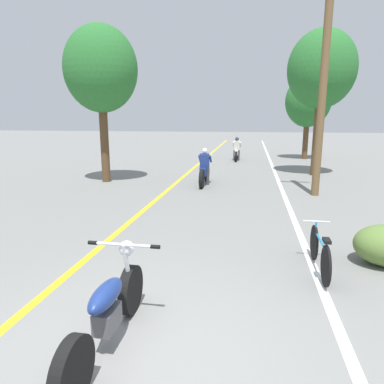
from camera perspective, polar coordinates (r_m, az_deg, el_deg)
ground_plane at (r=4.02m, az=-9.67°, el=-25.61°), size 120.00×120.00×0.00m
lane_stripe_center at (r=15.54m, az=-0.77°, el=3.14°), size 0.14×48.00×0.01m
lane_stripe_edge at (r=15.32m, az=13.87°, el=2.65°), size 0.14×48.00×0.01m
utility_pole at (r=11.61m, az=20.98°, el=15.86°), size 1.10×0.24×6.52m
roadside_tree_right_near at (r=15.94m, az=20.80°, el=18.47°), size 2.79×2.51×6.05m
roadside_tree_right_far at (r=22.12m, az=18.80°, el=14.11°), size 2.66×2.39×4.98m
roadside_tree_left at (r=13.86m, az=-14.98°, el=19.03°), size 2.75×2.48×5.82m
motorcycle_foreground at (r=4.00m, az=-13.75°, el=-18.62°), size 0.89×2.09×1.01m
motorcycle_rider_lead at (r=12.85m, az=2.10°, el=3.54°), size 0.50×2.14×1.37m
motorcycle_rider_far at (r=20.46m, az=7.45°, el=6.69°), size 0.50×1.96×1.37m
bicycle_parked at (r=6.00m, az=20.52°, el=-9.29°), size 0.44×1.62×0.72m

